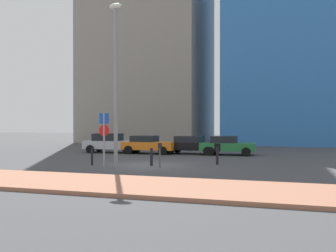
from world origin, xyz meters
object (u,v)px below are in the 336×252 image
Objects in this scene: parked_car_orange at (148,144)px; street_lamp at (116,73)px; parked_car_black at (192,145)px; parking_meter at (160,152)px; parked_car_green at (227,145)px; traffic_bollard_near at (92,156)px; traffic_bollard_far at (217,156)px; traffic_bollard_mid at (151,157)px; parked_car_silver at (111,143)px; parking_sign_post at (104,133)px.

street_lamp reaches higher than parked_car_orange.
parking_meter is (0.36, -8.94, 0.14)m from parked_car_black.
parked_car_orange is at bearing -174.21° from parked_car_green.
traffic_bollard_far is (6.67, 2.36, 0.01)m from traffic_bollard_near.
parking_meter is 1.33× the size of traffic_bollard_mid.
parked_car_black reaches higher than traffic_bollard_mid.
parked_car_silver reaches higher than traffic_bollard_near.
parked_car_silver is 9.91m from traffic_bollard_mid.
parked_car_silver is at bearing -175.35° from parked_car_black.
parked_car_orange is 9.08m from parking_meter.
street_lamp reaches higher than parked_car_black.
parking_sign_post is 2.94× the size of traffic_bollard_mid.
traffic_bollard_near is at bearing 142.79° from parking_sign_post.
parked_car_black reaches higher than traffic_bollard_far.
parked_car_orange reaches higher than traffic_bollard_mid.
parking_meter is at bearing -0.10° from traffic_bollard_near.
parked_car_orange reaches higher than parked_car_black.
parked_car_green is 3.14× the size of parking_meter.
traffic_bollard_far is at bearing -65.33° from parked_car_black.
traffic_bollard_mid is at bearing -92.39° from parked_car_black.
street_lamp is (-1.83, -9.71, 4.25)m from parked_car_black.
parked_car_black is at bearing 67.77° from traffic_bollard_near.
parking_meter is 1.32× the size of traffic_bollard_far.
parked_car_green is 9.20m from parking_meter.
parked_car_orange is at bearing 87.71° from traffic_bollard_near.
parking_sign_post is 2.93m from traffic_bollard_mid.
parking_meter is 3.58m from traffic_bollard_far.
traffic_bollard_near is (2.86, -8.40, -0.30)m from parked_car_silver.
traffic_bollard_far is at bearing 41.61° from parking_meter.
parked_car_silver reaches higher than parking_meter.
parking_sign_post is at bearing -117.39° from parked_car_green.
parked_car_silver is 4.70× the size of traffic_bollard_near.
parked_car_silver is 11.12m from street_lamp.
street_lamp reaches higher than parked_car_silver.
parking_sign_post is 2.03m from traffic_bollard_near.
parked_car_silver is 4.57× the size of traffic_bollard_far.
parked_car_green reaches higher than parked_car_black.
street_lamp is (4.68, -9.18, 4.18)m from parked_car_silver.
parked_car_black is 10.76m from street_lamp.
parked_car_black is at bearing 10.77° from parked_car_orange.
parking_sign_post reaches higher than traffic_bollard_mid.
traffic_bollard_near is (-6.30, -8.90, -0.25)m from parked_car_green.
parked_car_orange is 4.14× the size of traffic_bollard_mid.
parked_car_black is 4.75× the size of traffic_bollard_mid.
parked_car_silver is 3.19m from parked_car_orange.
parked_car_silver is at bearing 129.25° from parking_meter.
parking_sign_post is 3.20m from street_lamp.
traffic_bollard_far is (0.37, -6.55, -0.24)m from parked_car_green.
parked_car_green reaches higher than parking_meter.
street_lamp is 8.67× the size of traffic_bollard_far.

